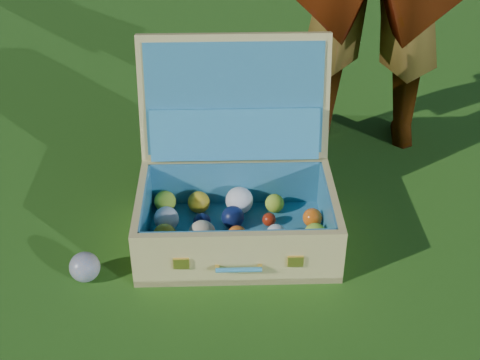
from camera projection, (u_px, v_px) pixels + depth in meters
name	position (u px, v px, depth m)	size (l,w,h in m)	color
ground	(248.00, 293.00, 1.66)	(60.00, 60.00, 0.00)	#215114
stray_ball	(85.00, 267.00, 1.69)	(0.08, 0.08, 0.08)	teal
suitcase	(235.00, 184.00, 1.82)	(0.59, 0.54, 0.50)	#D3C171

